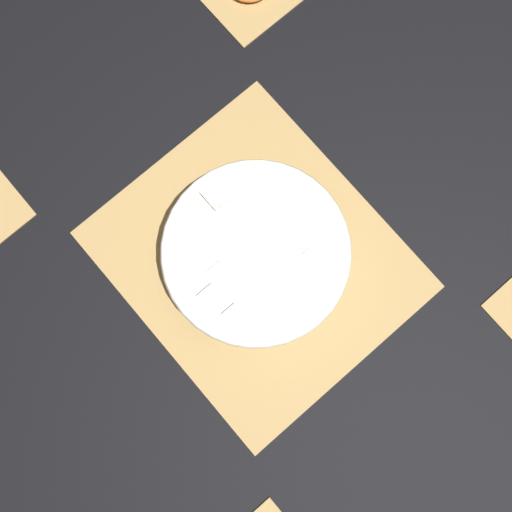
% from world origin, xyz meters
% --- Properties ---
extents(ground_plane, '(6.00, 6.00, 0.00)m').
position_xyz_m(ground_plane, '(0.00, 0.00, 0.00)').
color(ground_plane, black).
extents(bamboo_mat_center, '(0.41, 0.36, 0.01)m').
position_xyz_m(bamboo_mat_center, '(0.00, 0.00, 0.00)').
color(bamboo_mat_center, '#A8844C').
rests_on(bamboo_mat_center, ground_plane).
extents(fruit_salad_bowl, '(0.26, 0.26, 0.09)m').
position_xyz_m(fruit_salad_bowl, '(-0.00, 0.00, 0.05)').
color(fruit_salad_bowl, silver).
rests_on(fruit_salad_bowl, bamboo_mat_center).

